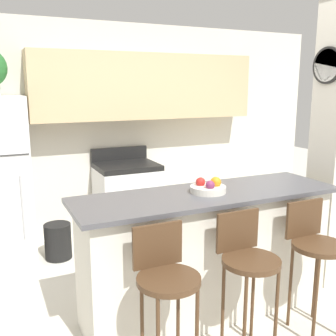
{
  "coord_description": "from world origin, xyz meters",
  "views": [
    {
      "loc": [
        -1.51,
        -2.51,
        1.81
      ],
      "look_at": [
        0.0,
        0.74,
        1.06
      ],
      "focal_mm": 42.0,
      "sensor_mm": 36.0,
      "label": 1
    }
  ],
  "objects_px": {
    "bar_stool_left": "(166,280)",
    "bar_stool_right": "(315,247)",
    "bar_stool_mid": "(247,262)",
    "trash_bin": "(58,241)",
    "fruit_bowl": "(208,188)",
    "stove_range": "(127,200)"
  },
  "relations": [
    {
      "from": "stove_range",
      "to": "fruit_bowl",
      "type": "xyz_separation_m",
      "value": [
        0.04,
        -1.81,
        0.59
      ]
    },
    {
      "from": "bar_stool_right",
      "to": "fruit_bowl",
      "type": "xyz_separation_m",
      "value": [
        -0.6,
        0.52,
        0.39
      ]
    },
    {
      "from": "bar_stool_mid",
      "to": "fruit_bowl",
      "type": "xyz_separation_m",
      "value": [
        -0.0,
        0.52,
        0.39
      ]
    },
    {
      "from": "stove_range",
      "to": "bar_stool_mid",
      "type": "bearing_deg",
      "value": -88.96
    },
    {
      "from": "bar_stool_mid",
      "to": "trash_bin",
      "type": "relative_size",
      "value": 2.56
    },
    {
      "from": "bar_stool_left",
      "to": "trash_bin",
      "type": "relative_size",
      "value": 2.56
    },
    {
      "from": "bar_stool_left",
      "to": "fruit_bowl",
      "type": "relative_size",
      "value": 3.55
    },
    {
      "from": "fruit_bowl",
      "to": "trash_bin",
      "type": "distance_m",
      "value": 1.99
    },
    {
      "from": "fruit_bowl",
      "to": "trash_bin",
      "type": "height_order",
      "value": "fruit_bowl"
    },
    {
      "from": "bar_stool_left",
      "to": "trash_bin",
      "type": "bearing_deg",
      "value": 98.78
    },
    {
      "from": "fruit_bowl",
      "to": "trash_bin",
      "type": "bearing_deg",
      "value": 120.67
    },
    {
      "from": "bar_stool_mid",
      "to": "bar_stool_right",
      "type": "distance_m",
      "value": 0.6
    },
    {
      "from": "bar_stool_right",
      "to": "trash_bin",
      "type": "bearing_deg",
      "value": 126.33
    },
    {
      "from": "bar_stool_left",
      "to": "bar_stool_right",
      "type": "distance_m",
      "value": 1.2
    },
    {
      "from": "stove_range",
      "to": "trash_bin",
      "type": "height_order",
      "value": "stove_range"
    },
    {
      "from": "stove_range",
      "to": "fruit_bowl",
      "type": "bearing_deg",
      "value": -88.76
    },
    {
      "from": "stove_range",
      "to": "bar_stool_right",
      "type": "height_order",
      "value": "stove_range"
    },
    {
      "from": "stove_range",
      "to": "bar_stool_mid",
      "type": "relative_size",
      "value": 1.1
    },
    {
      "from": "bar_stool_left",
      "to": "bar_stool_right",
      "type": "height_order",
      "value": "same"
    },
    {
      "from": "bar_stool_right",
      "to": "trash_bin",
      "type": "xyz_separation_m",
      "value": [
        -1.52,
        2.07,
        -0.47
      ]
    },
    {
      "from": "bar_stool_mid",
      "to": "bar_stool_right",
      "type": "height_order",
      "value": "same"
    },
    {
      "from": "bar_stool_left",
      "to": "trash_bin",
      "type": "height_order",
      "value": "bar_stool_left"
    }
  ]
}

